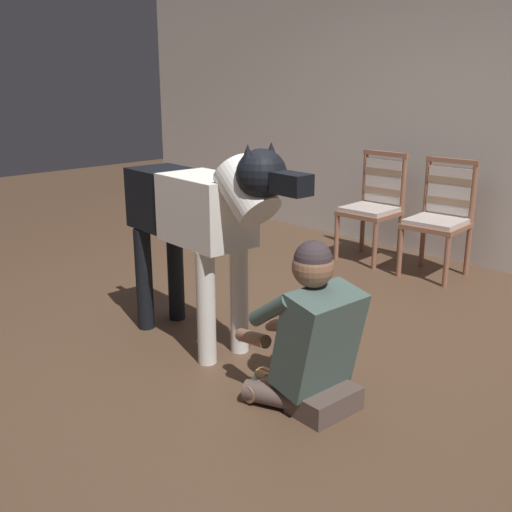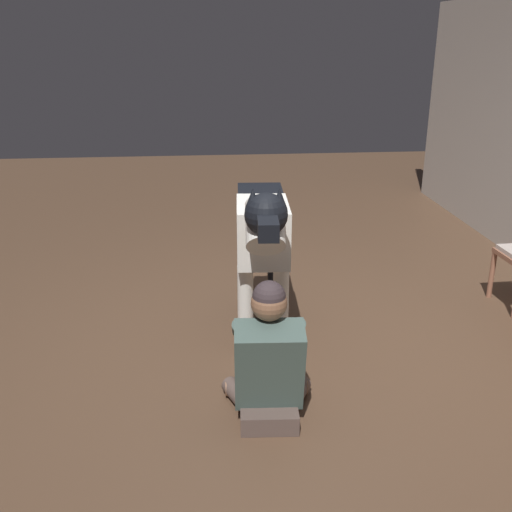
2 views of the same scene
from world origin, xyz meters
name	(u,v)px [view 2 (image 2 of 2)]	position (x,y,z in m)	size (l,w,h in m)	color
ground_plane	(281,347)	(0.00, 0.00, 0.00)	(15.20, 15.20, 0.00)	brown
person_sitting_on_floor	(269,362)	(0.82, -0.19, 0.36)	(0.69, 0.58, 0.88)	brown
large_dog	(262,234)	(-0.12, -0.13, 0.85)	(1.67, 0.41, 1.32)	silver
hot_dog_on_plate	(266,383)	(0.52, -0.17, 0.03)	(0.23, 0.23, 0.06)	silver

